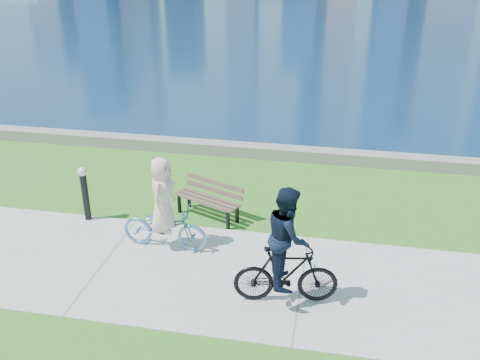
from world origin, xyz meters
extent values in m
plane|color=#2E6C1C|center=(0.00, 0.00, 0.00)|extent=(320.00, 320.00, 0.00)
cube|color=#AFAEA9|center=(0.00, 0.00, 0.01)|extent=(80.00, 3.50, 0.02)
cube|color=slate|center=(0.00, 6.20, 0.17)|extent=(90.00, 0.50, 0.35)
cube|color=black|center=(-3.13, 2.36, 0.23)|extent=(0.08, 0.08, 0.46)
cube|color=black|center=(-1.82, 1.79, 0.23)|extent=(0.08, 0.08, 0.46)
cube|color=black|center=(-2.98, 2.69, 0.23)|extent=(0.08, 0.08, 0.46)
cube|color=black|center=(-1.67, 2.13, 0.23)|extent=(0.08, 0.08, 0.46)
cube|color=brown|center=(-2.47, 2.07, 0.48)|extent=(1.54, 0.74, 0.04)
cube|color=brown|center=(-2.41, 2.22, 0.48)|extent=(1.54, 0.74, 0.04)
cube|color=brown|center=(-2.34, 2.37, 0.48)|extent=(1.54, 0.74, 0.04)
cube|color=brown|center=(-2.29, 2.48, 0.61)|extent=(1.52, 0.70, 0.12)
cube|color=brown|center=(-2.28, 2.51, 0.78)|extent=(1.52, 0.70, 0.12)
cylinder|color=black|center=(-5.12, 1.61, 0.59)|extent=(0.15, 0.15, 1.18)
sphere|color=silver|center=(-5.12, 1.61, 1.22)|extent=(0.21, 0.21, 0.21)
imported|color=#4F84C0|center=(-2.96, 0.79, 0.50)|extent=(0.73, 1.88, 0.97)
imported|color=white|center=(-2.96, 0.79, 1.26)|extent=(0.55, 0.82, 1.61)
imported|color=black|center=(-0.25, -0.56, 0.58)|extent=(0.84, 1.93, 1.12)
imported|color=black|center=(-0.25, -0.56, 1.37)|extent=(0.82, 0.99, 1.84)
camera|label=1|loc=(0.46, -8.46, 6.10)|focal=40.00mm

